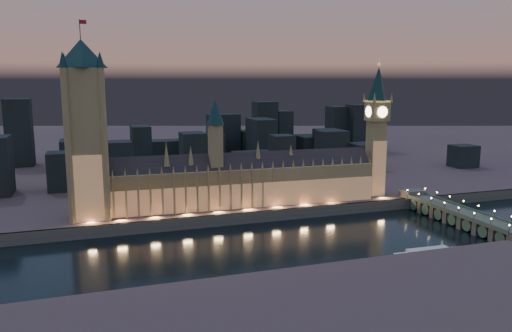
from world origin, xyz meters
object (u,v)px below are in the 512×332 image
object	(u,v)px
palace_of_westminster	(241,181)
elizabeth_tower	(377,120)
westminster_bridge	(454,214)
river_boat	(429,254)
victoria_tower	(85,122)

from	to	relation	value
palace_of_westminster	elizabeth_tower	distance (m)	119.52
elizabeth_tower	westminster_bridge	size ratio (longest dim) A/B	0.95
palace_of_westminster	westminster_bridge	size ratio (longest dim) A/B	1.79
elizabeth_tower	river_boat	xyz separation A→B (m)	(-35.70, -116.83, -66.56)
palace_of_westminster	river_boat	world-z (taller)	palace_of_westminster
elizabeth_tower	westminster_bridge	bearing A→B (deg)	-69.61
palace_of_westminster	elizabeth_tower	xyz separation A→B (m)	(111.99, 0.17, 41.74)
palace_of_westminster	river_boat	bearing A→B (deg)	-56.82
palace_of_westminster	victoria_tower	bearing A→B (deg)	179.90
palace_of_westminster	elizabeth_tower	bearing A→B (deg)	0.09
victoria_tower	westminster_bridge	size ratio (longest dim) A/B	1.14
elizabeth_tower	river_boat	bearing A→B (deg)	-106.99
elizabeth_tower	river_boat	distance (m)	139.12
victoria_tower	palace_of_westminster	bearing A→B (deg)	-0.10
palace_of_westminster	river_boat	distance (m)	141.58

